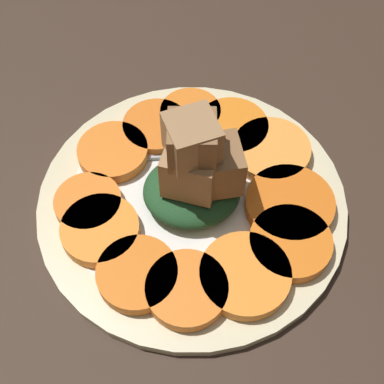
% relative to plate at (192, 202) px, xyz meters
% --- Properties ---
extents(table_slab, '(1.20, 1.20, 0.02)m').
position_rel_plate_xyz_m(table_slab, '(0.00, 0.00, -0.02)').
color(table_slab, '#38281E').
rests_on(table_slab, ground).
extents(plate, '(0.28, 0.28, 0.01)m').
position_rel_plate_xyz_m(plate, '(0.00, 0.00, 0.00)').
color(plate, beige).
rests_on(plate, table_slab).
extents(carrot_slice_0, '(0.08, 0.08, 0.01)m').
position_rel_plate_xyz_m(carrot_slice_0, '(-0.08, 0.02, 0.01)').
color(carrot_slice_0, orange).
rests_on(carrot_slice_0, plate).
extents(carrot_slice_1, '(0.07, 0.07, 0.01)m').
position_rel_plate_xyz_m(carrot_slice_1, '(-0.08, -0.04, 0.01)').
color(carrot_slice_1, '#F9953A').
rests_on(carrot_slice_1, plate).
extents(carrot_slice_2, '(0.07, 0.07, 0.01)m').
position_rel_plate_xyz_m(carrot_slice_2, '(-0.05, -0.07, 0.01)').
color(carrot_slice_2, orange).
rests_on(carrot_slice_2, plate).
extents(carrot_slice_3, '(0.06, 0.06, 0.01)m').
position_rel_plate_xyz_m(carrot_slice_3, '(-0.01, -0.09, 0.01)').
color(carrot_slice_3, orange).
rests_on(carrot_slice_3, plate).
extents(carrot_slice_4, '(0.06, 0.06, 0.01)m').
position_rel_plate_xyz_m(carrot_slice_4, '(0.03, -0.08, 0.01)').
color(carrot_slice_4, orange).
rests_on(carrot_slice_4, plate).
extents(carrot_slice_5, '(0.07, 0.07, 0.01)m').
position_rel_plate_xyz_m(carrot_slice_5, '(0.07, -0.05, 0.01)').
color(carrot_slice_5, orange).
rests_on(carrot_slice_5, plate).
extents(carrot_slice_6, '(0.06, 0.06, 0.01)m').
position_rel_plate_xyz_m(carrot_slice_6, '(0.09, -0.00, 0.01)').
color(carrot_slice_6, orange).
rests_on(carrot_slice_6, plate).
extents(carrot_slice_7, '(0.07, 0.07, 0.01)m').
position_rel_plate_xyz_m(carrot_slice_7, '(0.08, 0.03, 0.01)').
color(carrot_slice_7, orange).
rests_on(carrot_slice_7, plate).
extents(carrot_slice_8, '(0.07, 0.07, 0.01)m').
position_rel_plate_xyz_m(carrot_slice_8, '(0.05, 0.07, 0.01)').
color(carrot_slice_8, orange).
rests_on(carrot_slice_8, plate).
extents(carrot_slice_9, '(0.07, 0.07, 0.01)m').
position_rel_plate_xyz_m(carrot_slice_9, '(0.01, 0.09, 0.01)').
color(carrot_slice_9, orange).
rests_on(carrot_slice_9, plate).
extents(carrot_slice_10, '(0.07, 0.07, 0.01)m').
position_rel_plate_xyz_m(carrot_slice_10, '(-0.03, 0.08, 0.01)').
color(carrot_slice_10, orange).
rests_on(carrot_slice_10, plate).
extents(carrot_slice_11, '(0.07, 0.07, 0.01)m').
position_rel_plate_xyz_m(carrot_slice_11, '(-0.08, 0.06, 0.01)').
color(carrot_slice_11, orange).
rests_on(carrot_slice_11, plate).
extents(center_pile, '(0.09, 0.08, 0.10)m').
position_rel_plate_xyz_m(center_pile, '(-0.00, -0.00, 0.05)').
color(center_pile, '#1E4723').
rests_on(center_pile, plate).
extents(fork, '(0.20, 0.02, 0.00)m').
position_rel_plate_xyz_m(fork, '(-0.01, -0.05, 0.01)').
color(fork, '#B2B2B7').
rests_on(fork, plate).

